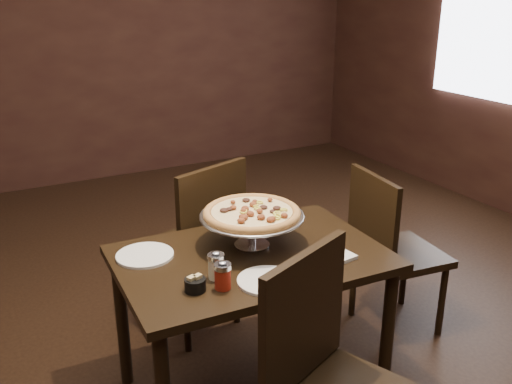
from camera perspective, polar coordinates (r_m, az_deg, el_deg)
name	(u,v)px	position (r m, az deg, el deg)	size (l,w,h in m)	color
room	(248,94)	(2.21, -0.82, 9.80)	(6.04, 7.04, 2.84)	black
dining_table	(251,274)	(2.50, -0.47, -8.18)	(1.16, 0.80, 0.71)	black
pizza_stand	(252,213)	(2.47, -0.42, -2.15)	(0.46, 0.46, 0.19)	#B1B1B8
parmesan_shaker	(216,265)	(2.25, -4.00, -7.34)	(0.07, 0.07, 0.12)	beige
pepper_flake_shaker	(223,275)	(2.18, -3.35, -8.33)	(0.07, 0.07, 0.12)	maroon
packet_caddy	(195,284)	(2.18, -6.12, -9.15)	(0.08, 0.08, 0.06)	black
napkin_stack	(332,255)	(2.45, 7.62, -6.31)	(0.15, 0.15, 0.02)	silver
plate_left	(145,255)	(2.48, -11.06, -6.23)	(0.24, 0.24, 0.01)	white
plate_near	(267,281)	(2.24, 1.16, -8.86)	(0.24, 0.24, 0.01)	white
serving_spatula	(287,221)	(2.41, 3.15, -2.92)	(0.13, 0.13, 0.02)	#B1B1B8
chair_far	(197,242)	(3.01, -5.90, -4.96)	(0.57, 0.57, 0.96)	black
chair_near	(334,382)	(2.04, 7.76, -18.31)	(0.60, 0.60, 0.98)	black
chair_side	(389,246)	(3.10, 13.20, -5.31)	(0.47, 0.47, 0.90)	black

